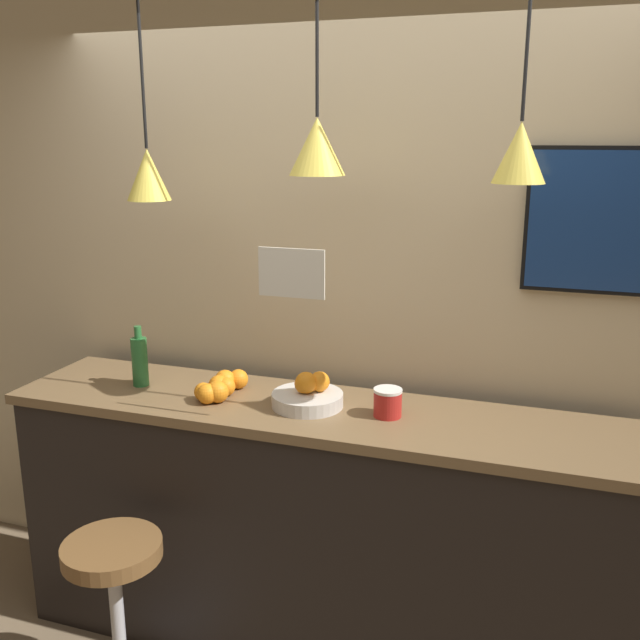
{
  "coord_description": "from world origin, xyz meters",
  "views": [
    {
      "loc": [
        0.82,
        -1.77,
        2.07
      ],
      "look_at": [
        0.0,
        0.66,
        1.41
      ],
      "focal_mm": 40.0,
      "sensor_mm": 36.0,
      "label": 1
    }
  ],
  "objects_px": {
    "mounted_tv": "(624,222)",
    "spread_jar": "(388,403)",
    "bar_stool": "(116,594)",
    "juice_bottle": "(140,360)",
    "fruit_bowl": "(308,394)"
  },
  "relations": [
    {
      "from": "mounted_tv",
      "to": "spread_jar",
      "type": "bearing_deg",
      "value": -157.07
    },
    {
      "from": "bar_stool",
      "to": "spread_jar",
      "type": "bearing_deg",
      "value": 31.5
    },
    {
      "from": "bar_stool",
      "to": "juice_bottle",
      "type": "distance_m",
      "value": 0.91
    },
    {
      "from": "fruit_bowl",
      "to": "spread_jar",
      "type": "height_order",
      "value": "fruit_bowl"
    },
    {
      "from": "spread_jar",
      "to": "mounted_tv",
      "type": "height_order",
      "value": "mounted_tv"
    },
    {
      "from": "juice_bottle",
      "to": "mounted_tv",
      "type": "xyz_separation_m",
      "value": [
        1.83,
        0.32,
        0.61
      ]
    },
    {
      "from": "juice_bottle",
      "to": "mounted_tv",
      "type": "distance_m",
      "value": 1.95
    },
    {
      "from": "juice_bottle",
      "to": "spread_jar",
      "type": "xyz_separation_m",
      "value": [
        1.06,
        -0.0,
        -0.05
      ]
    },
    {
      "from": "spread_jar",
      "to": "mounted_tv",
      "type": "distance_m",
      "value": 1.06
    },
    {
      "from": "juice_bottle",
      "to": "spread_jar",
      "type": "bearing_deg",
      "value": -0.0
    },
    {
      "from": "juice_bottle",
      "to": "mounted_tv",
      "type": "height_order",
      "value": "mounted_tv"
    },
    {
      "from": "juice_bottle",
      "to": "bar_stool",
      "type": "bearing_deg",
      "value": -70.64
    },
    {
      "from": "juice_bottle",
      "to": "spread_jar",
      "type": "height_order",
      "value": "juice_bottle"
    },
    {
      "from": "bar_stool",
      "to": "mounted_tv",
      "type": "height_order",
      "value": "mounted_tv"
    },
    {
      "from": "fruit_bowl",
      "to": "mounted_tv",
      "type": "bearing_deg",
      "value": 16.54
    }
  ]
}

